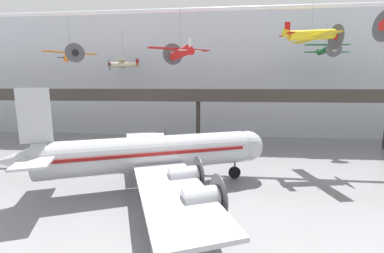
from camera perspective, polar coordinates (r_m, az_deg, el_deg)
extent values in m
plane|color=gray|center=(25.51, -2.34, -14.32)|extent=(260.00, 260.00, 0.00)
cube|color=silver|center=(52.13, 2.16, 11.08)|extent=(140.00, 3.00, 23.56)
cube|color=#38332D|center=(42.55, 1.28, 6.29)|extent=(110.00, 3.20, 0.90)
cube|color=#38332D|center=(40.97, 1.11, 7.57)|extent=(110.00, 0.12, 1.10)
cylinder|color=#38332D|center=(55.22, -31.75, 1.23)|extent=(0.70, 0.70, 7.50)
cylinder|color=#38332D|center=(43.93, 1.36, 0.88)|extent=(0.70, 0.70, 7.50)
cylinder|color=silver|center=(39.21, 0.76, 24.49)|extent=(120.00, 0.60, 0.60)
cylinder|color=#B7BABF|center=(25.61, -9.51, -5.91)|extent=(19.74, 10.74, 3.37)
sphere|color=#B7BABF|center=(28.89, 12.24, -4.24)|extent=(3.31, 3.31, 3.31)
cone|color=#B7BABF|center=(26.61, -33.73, -6.26)|extent=(5.24, 4.54, 3.10)
cube|color=maroon|center=(25.52, -9.54, -5.18)|extent=(18.48, 10.27, 0.30)
cube|color=#B7BABF|center=(33.65, -10.03, -3.56)|extent=(9.16, 13.57, 0.28)
cube|color=#B7BABF|center=(18.44, -3.97, -14.51)|extent=(9.16, 13.57, 0.28)
cylinder|color=#B7BABF|center=(31.12, -6.87, -4.45)|extent=(2.76, 2.38, 1.62)
cylinder|color=#4C4C51|center=(31.35, -4.56, -4.31)|extent=(1.23, 2.87, 3.08)
cylinder|color=#B7BABF|center=(35.30, -8.07, -2.82)|extent=(2.76, 2.38, 1.62)
cylinder|color=#4C4C51|center=(35.50, -6.03, -2.70)|extent=(1.23, 2.87, 3.08)
cylinder|color=#B7BABF|center=(21.25, -1.94, -11.03)|extent=(2.76, 2.38, 1.62)
cylinder|color=#4C4C51|center=(21.59, 1.40, -10.69)|extent=(1.23, 2.87, 3.08)
cylinder|color=#B7BABF|center=(17.41, 1.83, -15.82)|extent=(2.76, 2.38, 1.62)
cylinder|color=#4C4C51|center=(17.82, 5.87, -15.24)|extent=(1.23, 2.87, 3.08)
cube|color=#B7BABF|center=(25.56, -31.62, 2.04)|extent=(2.44, 1.16, 4.72)
cube|color=#B7BABF|center=(26.05, -30.26, -5.30)|extent=(5.71, 9.08, 0.20)
cylinder|color=#4C4C51|center=(28.85, 9.47, -8.91)|extent=(0.20, 0.20, 1.21)
cylinder|color=black|center=(29.04, 9.44, -10.05)|extent=(1.35, 0.85, 1.30)
cylinder|color=#4C4C51|center=(28.86, -9.61, -8.91)|extent=(0.20, 0.20, 1.21)
cylinder|color=black|center=(29.05, -9.57, -10.04)|extent=(1.35, 0.85, 1.30)
cylinder|color=#4C4C51|center=(23.83, -7.96, -12.88)|extent=(0.20, 0.20, 1.21)
cylinder|color=black|center=(24.07, -7.92, -14.22)|extent=(1.35, 0.85, 1.30)
cylinder|color=yellow|center=(36.86, 25.01, 17.97)|extent=(5.99, 2.41, 1.56)
cone|color=red|center=(38.44, 29.05, 17.00)|extent=(1.17, 1.26, 1.08)
cylinder|color=#4C4C51|center=(38.56, 29.32, 16.94)|extent=(0.70, 3.07, 3.13)
cone|color=yellow|center=(35.56, 20.91, 18.85)|extent=(1.80, 1.34, 1.12)
cube|color=yellow|center=(36.98, 25.46, 17.34)|extent=(3.23, 8.88, 0.10)
cube|color=red|center=(35.51, 20.43, 19.80)|extent=(0.70, 0.21, 1.44)
cube|color=red|center=(35.38, 20.35, 18.65)|extent=(1.35, 3.21, 0.06)
cylinder|color=slate|center=(37.29, 25.27, 21.36)|extent=(0.04, 0.04, 3.28)
cylinder|color=beige|center=(49.11, -14.94, 13.12)|extent=(4.49, 2.22, 1.07)
cone|color=maroon|center=(49.28, -17.68, 13.08)|extent=(0.94, 1.00, 0.82)
cylinder|color=#4C4C51|center=(49.29, -17.87, 13.08)|extent=(0.76, 2.27, 2.37)
cone|color=beige|center=(49.06, -12.37, 13.13)|extent=(1.38, 1.11, 0.82)
cube|color=beige|center=(49.18, -15.29, 13.95)|extent=(3.05, 6.65, 0.10)
cube|color=beige|center=(49.10, -15.24, 12.68)|extent=(3.05, 6.65, 0.10)
cube|color=maroon|center=(49.10, -12.07, 13.87)|extent=(0.53, 0.22, 1.09)
cube|color=maroon|center=(49.06, -12.05, 13.23)|extent=(1.23, 2.42, 0.06)
cylinder|color=slate|center=(49.47, -15.11, 17.09)|extent=(0.04, 0.04, 5.97)
cylinder|color=#1E6B33|center=(48.37, 27.60, 14.86)|extent=(1.25, 4.66, 1.25)
cone|color=beige|center=(46.20, 28.89, 14.87)|extent=(0.90, 0.81, 0.85)
cylinder|color=#4C4C51|center=(46.05, 28.98, 14.87)|extent=(2.45, 0.20, 2.46)
cone|color=#1E6B33|center=(50.40, 26.50, 14.85)|extent=(0.89, 1.32, 0.88)
cube|color=#1E6B33|center=(48.21, 27.82, 15.78)|extent=(6.95, 1.57, 0.10)
cube|color=#1E6B33|center=(48.07, 27.71, 14.44)|extent=(6.95, 1.57, 0.10)
cube|color=beige|center=(50.70, 26.40, 15.30)|extent=(0.10, 0.56, 1.13)
cube|color=beige|center=(50.63, 26.35, 14.66)|extent=(2.49, 0.72, 0.06)
cylinder|color=slate|center=(48.70, 27.83, 17.73)|extent=(0.04, 0.04, 3.97)
cylinder|color=red|center=(35.75, -2.54, 15.97)|extent=(3.83, 5.56, 1.51)
cone|color=silver|center=(38.54, -4.19, 15.74)|extent=(1.38, 1.34, 1.06)
cylinder|color=#4C4C51|center=(38.73, -4.29, 15.73)|extent=(2.68, 1.53, 3.05)
cone|color=red|center=(33.18, -0.75, 16.20)|extent=(1.64, 1.86, 1.09)
cube|color=red|center=(36.13, -2.75, 16.79)|extent=(8.14, 5.41, 0.10)
cube|color=silver|center=(32.98, -0.51, 17.76)|extent=(0.39, 0.63, 1.41)
cube|color=silver|center=(32.89, -0.51, 16.55)|extent=(3.00, 2.10, 0.06)
cylinder|color=slate|center=(36.25, -2.58, 21.00)|extent=(0.04, 0.04, 5.22)
cylinder|color=orange|center=(43.49, -25.36, 13.90)|extent=(4.15, 4.37, 1.49)
cone|color=black|center=(41.01, -24.62, 14.62)|extent=(1.23, 1.22, 0.92)
cylinder|color=#4C4C51|center=(40.83, -24.56, 14.67)|extent=(1.98, 1.83, 2.66)
cone|color=orange|center=(45.82, -25.96, 13.29)|extent=(1.59, 1.62, 0.99)
cube|color=orange|center=(43.25, -25.32, 14.58)|extent=(6.30, 5.94, 0.10)
cube|color=black|center=(46.19, -26.12, 14.29)|extent=(0.45, 0.48, 1.23)
cube|color=black|center=(46.13, -26.06, 13.54)|extent=(2.36, 2.24, 0.06)
cylinder|color=slate|center=(43.90, -25.66, 18.01)|extent=(0.04, 0.04, 5.32)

